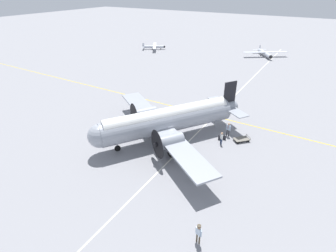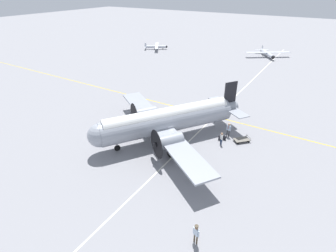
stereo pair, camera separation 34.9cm
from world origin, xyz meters
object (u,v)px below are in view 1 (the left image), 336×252
object	(u,v)px
crew_foreground	(199,232)
suitcase_upright_spare	(220,138)
suitcase_near_door	(224,137)
light_aircraft_taxiing	(265,53)
passenger_boarding	(222,137)
ramp_agent	(228,128)
airliner_main	(165,121)
baggage_cart	(242,139)
light_aircraft_distant	(154,47)

from	to	relation	value
crew_foreground	suitcase_upright_spare	distance (m)	15.14
suitcase_upright_spare	crew_foreground	bearing A→B (deg)	104.93
suitcase_near_door	light_aircraft_taxiing	size ratio (longest dim) A/B	0.06
crew_foreground	passenger_boarding	distance (m)	14.14
crew_foreground	ramp_agent	world-z (taller)	ramp_agent
airliner_main	baggage_cart	distance (m)	9.72
crew_foreground	baggage_cart	bearing A→B (deg)	113.16
ramp_agent	baggage_cart	xyz separation A→B (m)	(-1.89, 0.28, -0.86)
passenger_boarding	light_aircraft_taxiing	size ratio (longest dim) A/B	0.16
passenger_boarding	baggage_cart	distance (m)	2.86
airliner_main	baggage_cart	size ratio (longest dim) A/B	9.43
suitcase_upright_spare	light_aircraft_distant	size ratio (longest dim) A/B	0.08
crew_foreground	light_aircraft_distant	xyz separation A→B (m)	(38.71, -52.11, -0.35)
crew_foreground	baggage_cart	distance (m)	15.82
suitcase_near_door	light_aircraft_taxiing	distance (m)	45.27
crew_foreground	light_aircraft_distant	world-z (taller)	crew_foreground
suitcase_upright_spare	light_aircraft_taxiing	distance (m)	45.58
ramp_agent	suitcase_near_door	world-z (taller)	ramp_agent
suitcase_upright_spare	suitcase_near_door	bearing A→B (deg)	-136.05
suitcase_near_door	suitcase_upright_spare	world-z (taller)	suitcase_upright_spare
passenger_boarding	light_aircraft_distant	bearing A→B (deg)	177.91
ramp_agent	suitcase_upright_spare	world-z (taller)	ramp_agent
suitcase_near_door	light_aircraft_taxiing	world-z (taller)	light_aircraft_taxiing
suitcase_near_door	light_aircraft_distant	size ratio (longest dim) A/B	0.07
ramp_agent	light_aircraft_taxiing	xyz separation A→B (m)	(5.64, -43.89, -0.26)
passenger_boarding	suitcase_near_door	distance (m)	1.45
baggage_cart	light_aircraft_taxiing	distance (m)	44.81
airliner_main	ramp_agent	distance (m)	8.12
passenger_boarding	suitcase_upright_spare	distance (m)	1.21
airliner_main	suitcase_upright_spare	distance (m)	7.23
airliner_main	light_aircraft_distant	xyz separation A→B (m)	(28.89, -40.93, -1.86)
ramp_agent	light_aircraft_distant	world-z (taller)	ramp_agent
light_aircraft_taxiing	suitcase_upright_spare	bearing A→B (deg)	-28.02
baggage_cart	light_aircraft_taxiing	xyz separation A→B (m)	(7.54, -44.17, 0.60)
light_aircraft_taxiing	suitcase_near_door	bearing A→B (deg)	-27.51
airliner_main	crew_foreground	world-z (taller)	airliner_main
ramp_agent	baggage_cart	distance (m)	2.10
baggage_cart	light_aircraft_taxiing	world-z (taller)	light_aircraft_taxiing
airliner_main	light_aircraft_taxiing	size ratio (longest dim) A/B	1.96
ramp_agent	light_aircraft_distant	bearing A→B (deg)	-31.01
passenger_boarding	suitcase_near_door	world-z (taller)	passenger_boarding
airliner_main	crew_foreground	distance (m)	14.95
ramp_agent	suitcase_upright_spare	size ratio (longest dim) A/B	2.83
light_aircraft_distant	light_aircraft_taxiing	world-z (taller)	light_aircraft_taxiing
airliner_main	light_aircraft_taxiing	world-z (taller)	airliner_main
passenger_boarding	ramp_agent	distance (m)	2.29
suitcase_upright_spare	light_aircraft_distant	world-z (taller)	light_aircraft_distant
crew_foreground	suitcase_near_door	bearing A→B (deg)	120.76
light_aircraft_taxiing	airliner_main	bearing A→B (deg)	-35.43
crew_foreground	light_aircraft_distant	size ratio (longest dim) A/B	0.22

